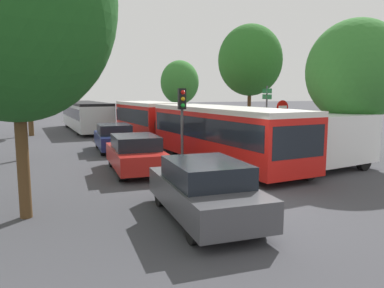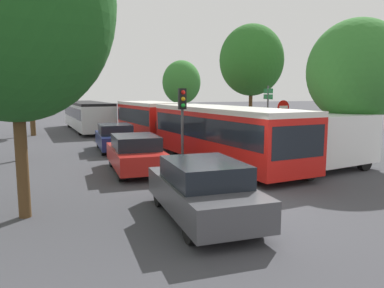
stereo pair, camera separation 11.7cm
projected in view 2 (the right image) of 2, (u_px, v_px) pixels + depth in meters
The scene contains 16 objects.
ground_plane at pixel (243, 205), 10.81m from camera, with size 200.00×200.00×0.00m, color #3D3D42.
articulated_bus at pixel (187, 125), 20.14m from camera, with size 4.04×17.52×2.58m.
city_bus_rear at pixel (87, 114), 31.52m from camera, with size 2.94×11.26×2.40m.
queued_car_graphite at pixel (203, 190), 9.53m from camera, with size 2.13×4.51×1.53m.
queued_car_red at pixel (135, 153), 15.18m from camera, with size 2.10×4.46×1.52m.
queued_car_navy at pixel (115, 137), 20.68m from camera, with size 2.07×4.39×1.49m.
white_van at pixel (326, 141), 15.37m from camera, with size 5.24×2.70×2.31m.
traffic_light at pixel (182, 109), 16.12m from camera, with size 0.34×0.37×3.40m.
no_entry_sign at pixel (283, 119), 19.37m from camera, with size 0.70×0.08×2.82m.
direction_sign_post at pixel (268, 104), 22.07m from camera, with size 0.39×1.38×3.60m.
tree_left_near at pixel (15, 7), 9.09m from camera, with size 5.01×5.01×8.40m.
tree_left_mid at pixel (15, 59), 17.22m from camera, with size 3.30×3.30×6.94m.
tree_left_far at pixel (31, 73), 27.46m from camera, with size 3.37×3.37×6.61m.
tree_right_near at pixel (355, 74), 16.83m from camera, with size 4.37×4.37×6.49m.
tree_right_mid at pixel (251, 60), 24.97m from camera, with size 4.28×4.28×7.71m.
tree_right_far at pixel (181, 82), 35.78m from camera, with size 3.66×3.66×6.23m.
Camera 2 is at (-5.30, -9.14, 3.25)m, focal length 35.00 mm.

